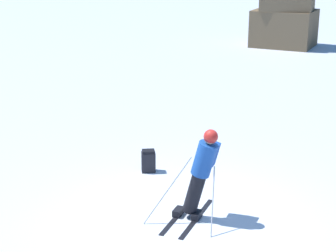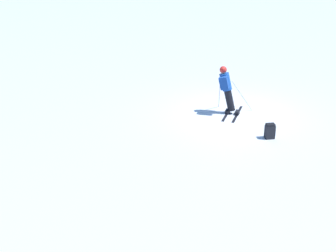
{
  "view_description": "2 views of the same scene",
  "coord_description": "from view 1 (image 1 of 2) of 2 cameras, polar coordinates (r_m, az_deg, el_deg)",
  "views": [
    {
      "loc": [
        3.68,
        -8.48,
        4.75
      ],
      "look_at": [
        -1.23,
        1.73,
        1.07
      ],
      "focal_mm": 60.0,
      "sensor_mm": 36.0,
      "label": 1
    },
    {
      "loc": [
        -3.75,
        15.4,
        6.28
      ],
      "look_at": [
        0.87,
        4.04,
        0.99
      ],
      "focal_mm": 50.0,
      "sensor_mm": 36.0,
      "label": 2
    }
  ],
  "objects": [
    {
      "name": "spare_backpack",
      "position": [
        12.27,
        -2.0,
        -3.57
      ],
      "size": [
        0.37,
        0.34,
        0.5
      ],
      "rotation": [
        0.0,
        0.0,
        3.69
      ],
      "color": "black",
      "rests_on": "ground"
    },
    {
      "name": "skier",
      "position": [
        9.94,
        3.43,
        -4.4
      ],
      "size": [
        1.29,
        1.69,
        1.77
      ],
      "rotation": [
        0.0,
        0.0,
        0.06
      ],
      "color": "black",
      "rests_on": "ground"
    },
    {
      "name": "rock_pillar",
      "position": [
        28.02,
        11.9,
        12.17
      ],
      "size": [
        2.84,
        2.49,
        5.01
      ],
      "color": "brown",
      "rests_on": "ground"
    },
    {
      "name": "ground_plane",
      "position": [
        10.39,
        2.01,
        -9.22
      ],
      "size": [
        300.0,
        300.0,
        0.0
      ],
      "primitive_type": "plane",
      "color": "white"
    }
  ]
}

